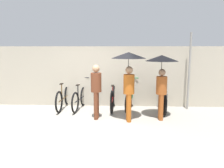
{
  "coord_description": "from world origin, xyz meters",
  "views": [
    {
      "loc": [
        0.88,
        -5.77,
        2.13
      ],
      "look_at": [
        0.58,
        1.17,
        1.0
      ],
      "focal_mm": 35.0,
      "sensor_mm": 36.0,
      "label": 1
    }
  ],
  "objects_px": {
    "pedestrian_leading": "(96,88)",
    "pedestrian_center": "(129,67)",
    "parked_bicycle_3": "(113,98)",
    "pedestrian_trailing": "(162,69)",
    "motorcycle": "(163,99)",
    "parked_bicycle_1": "(80,99)",
    "parked_bicycle_2": "(96,99)",
    "parked_bicycle_0": "(64,98)",
    "parked_bicycle_4": "(130,100)"
  },
  "relations": [
    {
      "from": "parked_bicycle_4",
      "to": "pedestrian_leading",
      "type": "xyz_separation_m",
      "value": [
        -1.06,
        -1.06,
        0.61
      ]
    },
    {
      "from": "parked_bicycle_0",
      "to": "pedestrian_leading",
      "type": "distance_m",
      "value": 1.81
    },
    {
      "from": "parked_bicycle_1",
      "to": "parked_bicycle_3",
      "type": "height_order",
      "value": "parked_bicycle_1"
    },
    {
      "from": "parked_bicycle_1",
      "to": "pedestrian_center",
      "type": "xyz_separation_m",
      "value": [
        1.68,
        -1.15,
        1.23
      ]
    },
    {
      "from": "parked_bicycle_1",
      "to": "motorcycle",
      "type": "relative_size",
      "value": 0.86
    },
    {
      "from": "parked_bicycle_1",
      "to": "pedestrian_trailing",
      "type": "height_order",
      "value": "pedestrian_trailing"
    },
    {
      "from": "parked_bicycle_1",
      "to": "motorcycle",
      "type": "distance_m",
      "value": 2.93
    },
    {
      "from": "motorcycle",
      "to": "parked_bicycle_2",
      "type": "bearing_deg",
      "value": 96.17
    },
    {
      "from": "parked_bicycle_0",
      "to": "pedestrian_leading",
      "type": "relative_size",
      "value": 1.11
    },
    {
      "from": "pedestrian_trailing",
      "to": "motorcycle",
      "type": "bearing_deg",
      "value": 77.2
    },
    {
      "from": "parked_bicycle_0",
      "to": "parked_bicycle_1",
      "type": "bearing_deg",
      "value": -94.28
    },
    {
      "from": "parked_bicycle_3",
      "to": "pedestrian_trailing",
      "type": "bearing_deg",
      "value": -120.41
    },
    {
      "from": "parked_bicycle_0",
      "to": "parked_bicycle_3",
      "type": "height_order",
      "value": "parked_bicycle_3"
    },
    {
      "from": "parked_bicycle_4",
      "to": "pedestrian_trailing",
      "type": "distance_m",
      "value": 1.75
    },
    {
      "from": "parked_bicycle_3",
      "to": "pedestrian_leading",
      "type": "xyz_separation_m",
      "value": [
        -0.47,
        -1.07,
        0.57
      ]
    },
    {
      "from": "parked_bicycle_1",
      "to": "parked_bicycle_0",
      "type": "bearing_deg",
      "value": 91.11
    },
    {
      "from": "pedestrian_center",
      "to": "parked_bicycle_3",
      "type": "bearing_deg",
      "value": 106.58
    },
    {
      "from": "parked_bicycle_2",
      "to": "parked_bicycle_4",
      "type": "bearing_deg",
      "value": -95.63
    },
    {
      "from": "parked_bicycle_1",
      "to": "pedestrian_trailing",
      "type": "relative_size",
      "value": 0.88
    },
    {
      "from": "motorcycle",
      "to": "pedestrian_trailing",
      "type": "bearing_deg",
      "value": 171.21
    },
    {
      "from": "pedestrian_leading",
      "to": "parked_bicycle_2",
      "type": "bearing_deg",
      "value": 99.63
    },
    {
      "from": "parked_bicycle_2",
      "to": "motorcycle",
      "type": "relative_size",
      "value": 0.83
    },
    {
      "from": "parked_bicycle_0",
      "to": "parked_bicycle_3",
      "type": "xyz_separation_m",
      "value": [
        1.78,
        -0.04,
        0.02
      ]
    },
    {
      "from": "pedestrian_trailing",
      "to": "motorcycle",
      "type": "distance_m",
      "value": 1.53
    },
    {
      "from": "parked_bicycle_1",
      "to": "pedestrian_leading",
      "type": "distance_m",
      "value": 1.4
    },
    {
      "from": "parked_bicycle_1",
      "to": "parked_bicycle_2",
      "type": "xyz_separation_m",
      "value": [
        0.59,
        0.03,
        -0.02
      ]
    },
    {
      "from": "parked_bicycle_1",
      "to": "pedestrian_center",
      "type": "distance_m",
      "value": 2.38
    },
    {
      "from": "parked_bicycle_2",
      "to": "motorcycle",
      "type": "height_order",
      "value": "parked_bicycle_2"
    },
    {
      "from": "parked_bicycle_2",
      "to": "parked_bicycle_3",
      "type": "xyz_separation_m",
      "value": [
        0.59,
        -0.02,
        0.04
      ]
    },
    {
      "from": "parked_bicycle_0",
      "to": "pedestrian_trailing",
      "type": "xyz_separation_m",
      "value": [
        3.26,
        -1.0,
        1.14
      ]
    },
    {
      "from": "pedestrian_leading",
      "to": "pedestrian_center",
      "type": "xyz_separation_m",
      "value": [
        0.97,
        -0.09,
        0.64
      ]
    },
    {
      "from": "pedestrian_center",
      "to": "pedestrian_trailing",
      "type": "distance_m",
      "value": 1.01
    },
    {
      "from": "pedestrian_center",
      "to": "parked_bicycle_1",
      "type": "bearing_deg",
      "value": 139.14
    },
    {
      "from": "pedestrian_center",
      "to": "parked_bicycle_4",
      "type": "bearing_deg",
      "value": 78.63
    },
    {
      "from": "parked_bicycle_0",
      "to": "pedestrian_center",
      "type": "xyz_separation_m",
      "value": [
        2.27,
        -1.2,
        1.22
      ]
    },
    {
      "from": "pedestrian_leading",
      "to": "pedestrian_center",
      "type": "height_order",
      "value": "pedestrian_center"
    },
    {
      "from": "motorcycle",
      "to": "parked_bicycle_4",
      "type": "bearing_deg",
      "value": 97.81
    },
    {
      "from": "parked_bicycle_2",
      "to": "parked_bicycle_4",
      "type": "height_order",
      "value": "parked_bicycle_4"
    },
    {
      "from": "parked_bicycle_0",
      "to": "pedestrian_leading",
      "type": "height_order",
      "value": "pedestrian_leading"
    },
    {
      "from": "parked_bicycle_2",
      "to": "parked_bicycle_3",
      "type": "height_order",
      "value": "parked_bicycle_3"
    },
    {
      "from": "parked_bicycle_0",
      "to": "pedestrian_center",
      "type": "distance_m",
      "value": 2.85
    },
    {
      "from": "parked_bicycle_0",
      "to": "parked_bicycle_1",
      "type": "xyz_separation_m",
      "value": [
        0.59,
        -0.06,
        -0.01
      ]
    },
    {
      "from": "parked_bicycle_2",
      "to": "pedestrian_leading",
      "type": "xyz_separation_m",
      "value": [
        0.12,
        -1.09,
        0.61
      ]
    },
    {
      "from": "parked_bicycle_1",
      "to": "parked_bicycle_2",
      "type": "relative_size",
      "value": 1.03
    },
    {
      "from": "parked_bicycle_3",
      "to": "pedestrian_center",
      "type": "height_order",
      "value": "pedestrian_center"
    },
    {
      "from": "parked_bicycle_4",
      "to": "pedestrian_leading",
      "type": "distance_m",
      "value": 1.62
    },
    {
      "from": "parked_bicycle_1",
      "to": "parked_bicycle_2",
      "type": "bearing_deg",
      "value": -80.19
    },
    {
      "from": "parked_bicycle_3",
      "to": "parked_bicycle_4",
      "type": "distance_m",
      "value": 0.6
    },
    {
      "from": "parked_bicycle_4",
      "to": "pedestrian_center",
      "type": "xyz_separation_m",
      "value": [
        -0.1,
        -1.15,
        1.25
      ]
    },
    {
      "from": "pedestrian_leading",
      "to": "pedestrian_trailing",
      "type": "xyz_separation_m",
      "value": [
        1.96,
        0.1,
        0.56
      ]
    }
  ]
}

